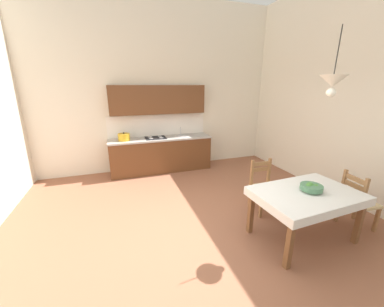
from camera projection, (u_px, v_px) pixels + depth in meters
The scene contains 9 objects.
ground_plane at pixel (200, 231), 3.60m from camera, with size 6.72×6.71×0.10m, color #935B42.
wall_back at pixel (158, 88), 5.79m from camera, with size 6.72×0.12×4.26m, color silver.
wall_right at pixel (367, 89), 3.93m from camera, with size 0.12×6.71×4.26m, color silver.
kitchen_cabinetry at pixel (160, 139), 5.84m from camera, with size 2.61×0.63×2.20m.
dining_table at pixel (306, 199), 3.21m from camera, with size 1.50×1.04×0.75m.
dining_chair_kitchen_side at pixel (264, 187), 4.02m from camera, with size 0.43×0.43×0.93m.
dining_chair_window_side at pixel (357, 202), 3.52m from camera, with size 0.46×0.46×0.93m.
fruit_bowl at pixel (311, 187), 3.17m from camera, with size 0.30×0.30×0.12m.
pendant_lamp at pixel (333, 82), 2.71m from camera, with size 0.32×0.32×0.81m.
Camera 1 is at (-1.12, -2.88, 2.20)m, focal length 20.97 mm.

